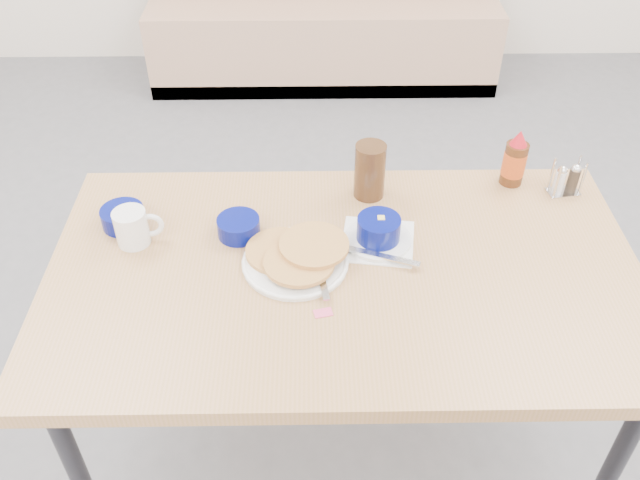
{
  "coord_description": "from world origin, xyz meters",
  "views": [
    {
      "loc": [
        -0.08,
        -0.91,
        1.84
      ],
      "look_at": [
        -0.06,
        0.28,
        0.82
      ],
      "focal_mm": 38.0,
      "sensor_mm": 36.0,
      "label": 1
    }
  ],
  "objects_px": {
    "pancake_plate": "(297,257)",
    "amber_tumbler": "(370,171)",
    "dining_table": "(344,287)",
    "butter_bowl": "(239,227)",
    "creamer_bowl": "(123,217)",
    "booth_bench": "(323,13)",
    "syrup_bottle": "(515,161)",
    "coffee_mug": "(133,227)",
    "condiment_caddy": "(566,181)",
    "grits_setting": "(378,232)"
  },
  "relations": [
    {
      "from": "grits_setting",
      "to": "amber_tumbler",
      "type": "bearing_deg",
      "value": 92.65
    },
    {
      "from": "condiment_caddy",
      "to": "butter_bowl",
      "type": "bearing_deg",
      "value": -178.09
    },
    {
      "from": "pancake_plate",
      "to": "creamer_bowl",
      "type": "bearing_deg",
      "value": 161.07
    },
    {
      "from": "booth_bench",
      "to": "coffee_mug",
      "type": "xyz_separation_m",
      "value": [
        -0.51,
        -2.43,
        0.46
      ]
    },
    {
      "from": "pancake_plate",
      "to": "coffee_mug",
      "type": "distance_m",
      "value": 0.4
    },
    {
      "from": "dining_table",
      "to": "pancake_plate",
      "type": "relative_size",
      "value": 5.38
    },
    {
      "from": "syrup_bottle",
      "to": "pancake_plate",
      "type": "bearing_deg",
      "value": -151.17
    },
    {
      "from": "booth_bench",
      "to": "coffee_mug",
      "type": "bearing_deg",
      "value": -101.79
    },
    {
      "from": "booth_bench",
      "to": "amber_tumbler",
      "type": "bearing_deg",
      "value": -88.06
    },
    {
      "from": "creamer_bowl",
      "to": "syrup_bottle",
      "type": "bearing_deg",
      "value": 9.46
    },
    {
      "from": "dining_table",
      "to": "pancake_plate",
      "type": "height_order",
      "value": "pancake_plate"
    },
    {
      "from": "pancake_plate",
      "to": "condiment_caddy",
      "type": "bearing_deg",
      "value": 20.8
    },
    {
      "from": "amber_tumbler",
      "to": "syrup_bottle",
      "type": "bearing_deg",
      "value": 7.32
    },
    {
      "from": "condiment_caddy",
      "to": "dining_table",
      "type": "bearing_deg",
      "value": -162.9
    },
    {
      "from": "booth_bench",
      "to": "butter_bowl",
      "type": "distance_m",
      "value": 2.46
    },
    {
      "from": "dining_table",
      "to": "coffee_mug",
      "type": "bearing_deg",
      "value": 168.38
    },
    {
      "from": "dining_table",
      "to": "condiment_caddy",
      "type": "xyz_separation_m",
      "value": [
        0.6,
        0.29,
        0.1
      ]
    },
    {
      "from": "grits_setting",
      "to": "butter_bowl",
      "type": "relative_size",
      "value": 1.97
    },
    {
      "from": "creamer_bowl",
      "to": "condiment_caddy",
      "type": "xyz_separation_m",
      "value": [
        1.15,
        0.12,
        0.01
      ]
    },
    {
      "from": "coffee_mug",
      "to": "butter_bowl",
      "type": "xyz_separation_m",
      "value": [
        0.25,
        0.02,
        -0.02
      ]
    },
    {
      "from": "booth_bench",
      "to": "condiment_caddy",
      "type": "xyz_separation_m",
      "value": [
        0.6,
        -2.24,
        0.45
      ]
    },
    {
      "from": "amber_tumbler",
      "to": "syrup_bottle",
      "type": "xyz_separation_m",
      "value": [
        0.39,
        0.05,
        -0.01
      ]
    },
    {
      "from": "grits_setting",
      "to": "pancake_plate",
      "type": "bearing_deg",
      "value": -159.83
    },
    {
      "from": "booth_bench",
      "to": "dining_table",
      "type": "xyz_separation_m",
      "value": [
        0.0,
        -2.53,
        0.35
      ]
    },
    {
      "from": "amber_tumbler",
      "to": "syrup_bottle",
      "type": "distance_m",
      "value": 0.39
    },
    {
      "from": "booth_bench",
      "to": "amber_tumbler",
      "type": "relative_size",
      "value": 12.49
    },
    {
      "from": "grits_setting",
      "to": "butter_bowl",
      "type": "bearing_deg",
      "value": 174.05
    },
    {
      "from": "coffee_mug",
      "to": "amber_tumbler",
      "type": "xyz_separation_m",
      "value": [
        0.58,
        0.19,
        0.03
      ]
    },
    {
      "from": "booth_bench",
      "to": "grits_setting",
      "type": "bearing_deg",
      "value": -88.0
    },
    {
      "from": "booth_bench",
      "to": "syrup_bottle",
      "type": "bearing_deg",
      "value": -77.97
    },
    {
      "from": "amber_tumbler",
      "to": "condiment_caddy",
      "type": "bearing_deg",
      "value": 0.12
    },
    {
      "from": "creamer_bowl",
      "to": "amber_tumbler",
      "type": "bearing_deg",
      "value": 10.79
    },
    {
      "from": "creamer_bowl",
      "to": "butter_bowl",
      "type": "height_order",
      "value": "creamer_bowl"
    },
    {
      "from": "dining_table",
      "to": "butter_bowl",
      "type": "bearing_deg",
      "value": 153.32
    },
    {
      "from": "booth_bench",
      "to": "grits_setting",
      "type": "relative_size",
      "value": 9.12
    },
    {
      "from": "pancake_plate",
      "to": "coffee_mug",
      "type": "bearing_deg",
      "value": 168.05
    },
    {
      "from": "grits_setting",
      "to": "dining_table",
      "type": "bearing_deg",
      "value": -132.38
    },
    {
      "from": "pancake_plate",
      "to": "coffee_mug",
      "type": "relative_size",
      "value": 2.2
    },
    {
      "from": "pancake_plate",
      "to": "amber_tumbler",
      "type": "distance_m",
      "value": 0.33
    },
    {
      "from": "dining_table",
      "to": "butter_bowl",
      "type": "height_order",
      "value": "butter_bowl"
    },
    {
      "from": "dining_table",
      "to": "amber_tumbler",
      "type": "bearing_deg",
      "value": 75.28
    },
    {
      "from": "grits_setting",
      "to": "creamer_bowl",
      "type": "xyz_separation_m",
      "value": [
        -0.63,
        0.08,
        -0.01
      ]
    },
    {
      "from": "butter_bowl",
      "to": "creamer_bowl",
      "type": "bearing_deg",
      "value": 171.91
    },
    {
      "from": "dining_table",
      "to": "amber_tumbler",
      "type": "relative_size",
      "value": 9.2
    },
    {
      "from": "booth_bench",
      "to": "butter_bowl",
      "type": "xyz_separation_m",
      "value": [
        -0.26,
        -2.41,
        0.43
      ]
    },
    {
      "from": "butter_bowl",
      "to": "condiment_caddy",
      "type": "xyz_separation_m",
      "value": [
        0.86,
        0.16,
        0.01
      ]
    },
    {
      "from": "pancake_plate",
      "to": "grits_setting",
      "type": "relative_size",
      "value": 1.25
    },
    {
      "from": "creamer_bowl",
      "to": "dining_table",
      "type": "bearing_deg",
      "value": -17.25
    },
    {
      "from": "pancake_plate",
      "to": "amber_tumbler",
      "type": "bearing_deg",
      "value": 54.98
    },
    {
      "from": "creamer_bowl",
      "to": "amber_tumbler",
      "type": "xyz_separation_m",
      "value": [
        0.63,
        0.12,
        0.05
      ]
    }
  ]
}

